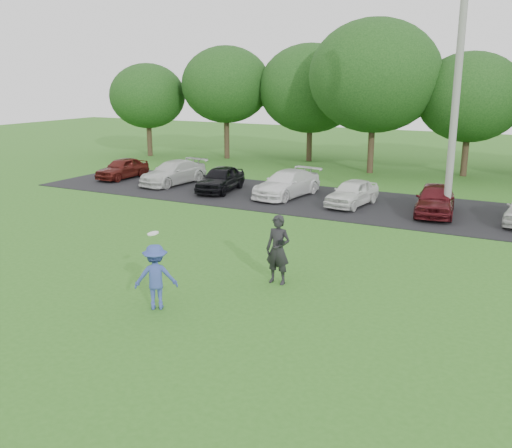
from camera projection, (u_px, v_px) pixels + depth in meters
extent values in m
plane|color=#316A1E|center=(189.00, 308.00, 13.86)|extent=(100.00, 100.00, 0.00)
cube|color=black|center=(357.00, 204.00, 25.00)|extent=(32.00, 6.50, 0.03)
cylinder|color=gray|center=(458.00, 75.00, 21.20)|extent=(0.28, 0.28, 10.97)
imported|color=#364899|center=(156.00, 277.00, 13.64)|extent=(1.19, 1.07, 1.60)
cylinder|color=white|center=(153.00, 233.00, 13.42)|extent=(0.28, 0.27, 0.10)
imported|color=black|center=(278.00, 250.00, 15.28)|extent=(0.70, 0.47, 1.89)
cube|color=black|center=(281.00, 242.00, 14.98)|extent=(0.14, 0.10, 0.10)
imported|color=#531612|center=(122.00, 168.00, 31.12)|extent=(1.41, 3.35, 1.13)
imported|color=silver|center=(173.00, 173.00, 29.53)|extent=(2.14, 4.24, 1.18)
imported|color=black|center=(221.00, 179.00, 27.63)|extent=(1.92, 3.74, 1.22)
imported|color=white|center=(287.00, 184.00, 26.43)|extent=(2.26, 4.31, 1.19)
imported|color=white|center=(352.00, 193.00, 24.60)|extent=(1.73, 3.43, 1.12)
imported|color=#521117|center=(435.00, 199.00, 22.98)|extent=(1.94, 3.80, 1.24)
cylinder|color=#38281C|center=(150.00, 140.00, 40.20)|extent=(0.36, 0.36, 2.20)
ellipsoid|color=#214C19|center=(148.00, 96.00, 39.43)|extent=(5.20, 5.20, 4.42)
cylinder|color=#38281C|center=(227.00, 139.00, 38.86)|extent=(0.36, 0.36, 2.70)
ellipsoid|color=#214C19|center=(226.00, 85.00, 37.96)|extent=(5.94, 5.94, 5.05)
cylinder|color=#38281C|center=(309.00, 144.00, 37.64)|extent=(0.36, 0.36, 2.20)
ellipsoid|color=#214C19|center=(311.00, 88.00, 36.74)|extent=(6.68, 6.68, 5.68)
cylinder|color=#38281C|center=(371.00, 150.00, 32.93)|extent=(0.36, 0.36, 2.70)
ellipsoid|color=#214C19|center=(375.00, 76.00, 31.89)|extent=(7.42, 7.42, 6.31)
cylinder|color=#38281C|center=(465.00, 157.00, 31.94)|extent=(0.36, 0.36, 2.20)
ellipsoid|color=#214C19|center=(470.00, 97.00, 31.12)|extent=(5.76, 5.76, 4.90)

